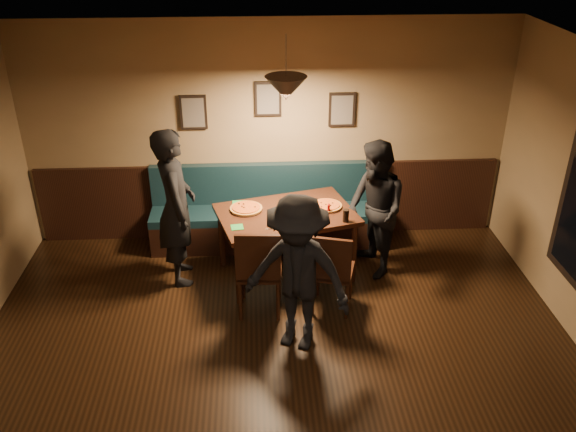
# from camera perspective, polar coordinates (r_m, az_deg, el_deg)

# --- Properties ---
(ceiling) EXTENTS (7.00, 7.00, 0.00)m
(ceiling) POSITION_cam_1_polar(r_m,az_deg,el_deg) (3.78, -0.55, 9.74)
(ceiling) COLOR silver
(ceiling) RESTS_ON ground
(wall_back) EXTENTS (6.00, 0.00, 6.00)m
(wall_back) POSITION_cam_1_polar(r_m,az_deg,el_deg) (7.54, -1.86, 7.80)
(wall_back) COLOR #8C704F
(wall_back) RESTS_ON ground
(wainscot) EXTENTS (5.88, 0.06, 1.00)m
(wainscot) POSITION_cam_1_polar(r_m,az_deg,el_deg) (7.87, -1.76, 1.55)
(wainscot) COLOR black
(wainscot) RESTS_ON ground
(booth_bench) EXTENTS (3.00, 0.60, 1.00)m
(booth_bench) POSITION_cam_1_polar(r_m,az_deg,el_deg) (7.63, -1.69, 0.65)
(booth_bench) COLOR #0F232D
(booth_bench) RESTS_ON ground
(picture_left) EXTENTS (0.32, 0.04, 0.42)m
(picture_left) POSITION_cam_1_polar(r_m,az_deg,el_deg) (7.45, -8.92, 9.66)
(picture_left) COLOR black
(picture_left) RESTS_ON wall_back
(picture_center) EXTENTS (0.32, 0.04, 0.42)m
(picture_center) POSITION_cam_1_polar(r_m,az_deg,el_deg) (7.37, -1.91, 11.01)
(picture_center) COLOR black
(picture_center) RESTS_ON wall_back
(picture_right) EXTENTS (0.32, 0.04, 0.42)m
(picture_right) POSITION_cam_1_polar(r_m,az_deg,el_deg) (7.49, 5.11, 9.99)
(picture_right) COLOR black
(picture_right) RESTS_ON wall_back
(pendant_lamp) EXTENTS (0.44, 0.44, 0.25)m
(pendant_lamp) POSITION_cam_1_polar(r_m,az_deg,el_deg) (6.33, -0.19, 11.97)
(pendant_lamp) COLOR black
(pendant_lamp) RESTS_ON ceiling
(dining_table) EXTENTS (1.72, 1.33, 0.81)m
(dining_table) POSITION_cam_1_polar(r_m,az_deg,el_deg) (7.06, -0.17, -2.59)
(dining_table) COLOR black
(dining_table) RESTS_ON floor
(chair_near_left) EXTENTS (0.49, 0.49, 1.04)m
(chair_near_left) POSITION_cam_1_polar(r_m,az_deg,el_deg) (6.39, -2.70, -4.95)
(chair_near_left) COLOR #32180D
(chair_near_left) RESTS_ON floor
(chair_near_right) EXTENTS (0.52, 0.52, 0.96)m
(chair_near_right) POSITION_cam_1_polar(r_m,az_deg,el_deg) (6.46, 4.25, -5.03)
(chair_near_right) COLOR #301E0D
(chair_near_right) RESTS_ON floor
(diner_left) EXTENTS (0.55, 0.74, 1.84)m
(diner_left) POSITION_cam_1_polar(r_m,az_deg,el_deg) (6.85, -10.53, 0.82)
(diner_left) COLOR black
(diner_left) RESTS_ON floor
(diner_right) EXTENTS (0.80, 0.92, 1.63)m
(diner_right) POSITION_cam_1_polar(r_m,az_deg,el_deg) (6.98, 8.17, 0.55)
(diner_right) COLOR black
(diner_right) RESTS_ON floor
(diner_front) EXTENTS (1.21, 0.99, 1.64)m
(diner_front) POSITION_cam_1_polar(r_m,az_deg,el_deg) (5.74, 0.90, -5.54)
(diner_front) COLOR black
(diner_front) RESTS_ON floor
(pizza_a) EXTENTS (0.38, 0.38, 0.04)m
(pizza_a) POSITION_cam_1_polar(r_m,az_deg,el_deg) (6.92, -3.97, 0.72)
(pizza_a) COLOR #C38324
(pizza_a) RESTS_ON dining_table
(pizza_b) EXTENTS (0.44, 0.44, 0.04)m
(pizza_b) POSITION_cam_1_polar(r_m,az_deg,el_deg) (6.71, -0.38, -0.12)
(pizza_b) COLOR orange
(pizza_b) RESTS_ON dining_table
(pizza_c) EXTENTS (0.39, 0.39, 0.04)m
(pizza_c) POSITION_cam_1_polar(r_m,az_deg,el_deg) (6.99, 3.68, 0.99)
(pizza_c) COLOR orange
(pizza_c) RESTS_ON dining_table
(soda_glass) EXTENTS (0.07, 0.07, 0.14)m
(soda_glass) POSITION_cam_1_polar(r_m,az_deg,el_deg) (6.67, 5.49, 0.04)
(soda_glass) COLOR black
(soda_glass) RESTS_ON dining_table
(tabasco_bottle) EXTENTS (0.03, 0.03, 0.13)m
(tabasco_bottle) POSITION_cam_1_polar(r_m,az_deg,el_deg) (6.83, 3.87, 0.76)
(tabasco_bottle) COLOR #8B0504
(tabasco_bottle) RESTS_ON dining_table
(napkin_a) EXTENTS (0.17, 0.17, 0.01)m
(napkin_a) POSITION_cam_1_polar(r_m,az_deg,el_deg) (7.08, -4.63, 1.17)
(napkin_a) COLOR #217D38
(napkin_a) RESTS_ON dining_table
(napkin_b) EXTENTS (0.15, 0.15, 0.01)m
(napkin_b) POSITION_cam_1_polar(r_m,az_deg,el_deg) (6.57, -4.83, -1.06)
(napkin_b) COLOR #227F30
(napkin_b) RESTS_ON dining_table
(cutlery_set) EXTENTS (0.19, 0.02, 0.00)m
(cutlery_set) POSITION_cam_1_polar(r_m,az_deg,el_deg) (6.52, -0.65, -1.20)
(cutlery_set) COLOR #B4B4B9
(cutlery_set) RESTS_ON dining_table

